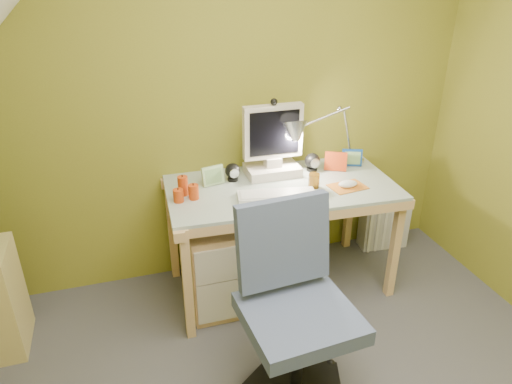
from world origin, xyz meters
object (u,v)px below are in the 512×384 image
object	(u,v)px
task_chair	(300,314)
radiator	(384,225)
monitor	(273,133)
desk_lamp	(339,122)
desk	(280,237)

from	to	relation	value
task_chair	radiator	world-z (taller)	task_chair
monitor	desk_lamp	distance (m)	0.45
radiator	desk	bearing A→B (deg)	-160.50
monitor	task_chair	distance (m)	1.20
desk_lamp	task_chair	bearing A→B (deg)	-122.49
task_chair	radiator	xyz separation A→B (m)	(1.15, 1.12, -0.34)
task_chair	desk	bearing A→B (deg)	71.41
desk	desk_lamp	xyz separation A→B (m)	(0.45, 0.18, 0.68)
desk_lamp	task_chair	world-z (taller)	desk_lamp
desk	desk_lamp	bearing A→B (deg)	24.42
desk	task_chair	size ratio (longest dim) A/B	1.35
desk	monitor	world-z (taller)	monitor
task_chair	radiator	bearing A→B (deg)	39.60
radiator	task_chair	bearing A→B (deg)	-130.59
desk	radiator	world-z (taller)	desk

